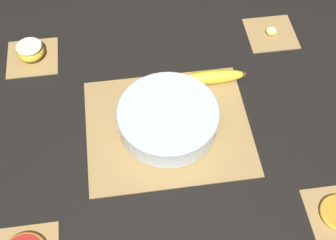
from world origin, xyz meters
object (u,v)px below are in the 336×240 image
at_px(fruit_salad_bowl, 168,117).
at_px(banana_coin_single, 271,31).
at_px(apple_half, 30,51).
at_px(whole_banana, 212,77).

xyz_separation_m(fruit_salad_bowl, banana_coin_single, (-0.34, -0.29, -0.03)).
bearing_deg(apple_half, banana_coin_single, 180.00).
xyz_separation_m(whole_banana, apple_half, (0.48, -0.16, 0.00)).
distance_m(fruit_salad_bowl, banana_coin_single, 0.45).
relative_size(apple_half, banana_coin_single, 2.32).
distance_m(fruit_salad_bowl, whole_banana, 0.19).
distance_m(apple_half, banana_coin_single, 0.69).
height_order(whole_banana, banana_coin_single, whole_banana).
xyz_separation_m(whole_banana, banana_coin_single, (-0.21, -0.16, -0.01)).
relative_size(whole_banana, banana_coin_single, 5.66).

